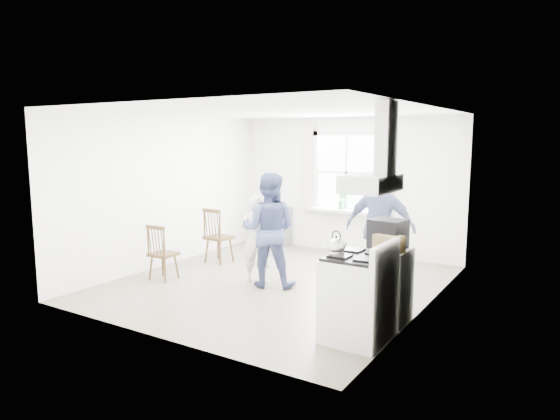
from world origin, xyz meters
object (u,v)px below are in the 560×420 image
(windsor_chair_a, at_px, (215,230))
(person_right, at_px, (380,228))
(windsor_chair_b, at_px, (159,247))
(person_left, at_px, (256,239))
(gas_stove, at_px, (359,297))
(low_cabinet, at_px, (387,285))
(stereo_stack, at_px, (388,234))
(person_mid, at_px, (269,230))

(windsor_chair_a, height_order, person_right, person_right)
(windsor_chair_b, xyz_separation_m, person_left, (1.32, 0.73, 0.14))
(gas_stove, distance_m, person_right, 2.12)
(gas_stove, xyz_separation_m, windsor_chair_a, (-3.48, 1.77, 0.12))
(gas_stove, bearing_deg, low_cabinet, 84.32)
(person_left, bearing_deg, gas_stove, 130.11)
(stereo_stack, height_order, person_right, person_right)
(gas_stove, relative_size, low_cabinet, 1.24)
(windsor_chair_a, xyz_separation_m, person_mid, (1.54, -0.61, 0.25))
(stereo_stack, bearing_deg, person_left, 168.09)
(person_mid, bearing_deg, person_right, -169.21)
(person_left, bearing_deg, windsor_chair_a, -45.13)
(windsor_chair_a, relative_size, windsor_chair_b, 1.12)
(person_left, height_order, person_right, person_right)
(gas_stove, xyz_separation_m, person_right, (-0.53, 2.02, 0.41))
(person_right, bearing_deg, low_cabinet, 109.61)
(windsor_chair_b, bearing_deg, low_cabinet, 3.69)
(gas_stove, bearing_deg, windsor_chair_b, 172.42)
(gas_stove, height_order, stereo_stack, stereo_stack)
(stereo_stack, xyz_separation_m, windsor_chair_b, (-3.58, -0.26, -0.53))
(gas_stove, relative_size, person_right, 0.63)
(gas_stove, height_order, person_mid, person_mid)
(low_cabinet, xyz_separation_m, person_left, (-2.27, 0.50, 0.23))
(stereo_stack, bearing_deg, gas_stove, -94.31)
(person_mid, bearing_deg, windsor_chair_a, -42.14)
(low_cabinet, bearing_deg, person_right, 114.41)
(windsor_chair_b, relative_size, person_left, 0.65)
(low_cabinet, distance_m, windsor_chair_b, 3.60)
(stereo_stack, bearing_deg, person_mid, 167.77)
(windsor_chair_b, height_order, person_right, person_right)
(low_cabinet, distance_m, person_mid, 2.10)
(windsor_chair_a, bearing_deg, person_mid, -21.63)
(windsor_chair_a, xyz_separation_m, windsor_chair_b, (-0.04, -1.30, -0.06))
(stereo_stack, relative_size, windsor_chair_b, 0.49)
(stereo_stack, distance_m, person_left, 2.34)
(gas_stove, xyz_separation_m, low_cabinet, (0.07, 0.70, -0.03))
(gas_stove, xyz_separation_m, person_mid, (-1.94, 1.16, 0.37))
(person_left, bearing_deg, low_cabinet, 146.30)
(low_cabinet, distance_m, stereo_stack, 0.63)
(person_left, height_order, person_mid, person_mid)
(windsor_chair_a, distance_m, windsor_chair_b, 1.30)
(low_cabinet, xyz_separation_m, windsor_chair_a, (-3.55, 1.07, 0.16))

